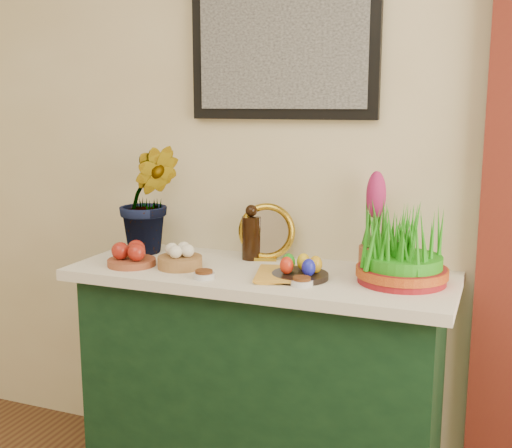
{
  "coord_description": "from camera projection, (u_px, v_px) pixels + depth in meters",
  "views": [
    {
      "loc": [
        0.88,
        -0.12,
        1.49
      ],
      "look_at": [
        0.06,
        1.95,
        1.07
      ],
      "focal_mm": 45.0,
      "sensor_mm": 36.0,
      "label": 1
    }
  ],
  "objects": [
    {
      "name": "spice_dish_right",
      "position": [
        302.0,
        282.0,
        2.15
      ],
      "size": [
        0.08,
        0.08,
        0.03
      ],
      "color": "silver",
      "rests_on": "tablecloth"
    },
    {
      "name": "apple_bowl",
      "position": [
        131.0,
        256.0,
        2.4
      ],
      "size": [
        0.21,
        0.21,
        0.09
      ],
      "color": "brown",
      "rests_on": "tablecloth"
    },
    {
      "name": "hyacinth_green",
      "position": [
        149.0,
        182.0,
        2.57
      ],
      "size": [
        0.38,
        0.36,
        0.58
      ],
      "primitive_type": "imported",
      "rotation": [
        0.0,
        0.0,
        0.51
      ],
      "color": "#2B7219",
      "rests_on": "tablecloth"
    },
    {
      "name": "hyacinth_pink",
      "position": [
        375.0,
        226.0,
        2.31
      ],
      "size": [
        0.11,
        0.11,
        0.36
      ],
      "color": "#955134",
      "rests_on": "tablecloth"
    },
    {
      "name": "spice_dish_left",
      "position": [
        204.0,
        275.0,
        2.23
      ],
      "size": [
        0.08,
        0.08,
        0.03
      ],
      "color": "silver",
      "rests_on": "tablecloth"
    },
    {
      "name": "sideboard",
      "position": [
        261.0,
        388.0,
        2.44
      ],
      "size": [
        1.3,
        0.45,
        0.85
      ],
      "primitive_type": "cube",
      "color": "#13351C",
      "rests_on": "ground"
    },
    {
      "name": "tablecloth",
      "position": [
        261.0,
        275.0,
        2.35
      ],
      "size": [
        1.4,
        0.55,
        0.04
      ],
      "primitive_type": "cube",
      "color": "white",
      "rests_on": "sideboard"
    },
    {
      "name": "egg_plate",
      "position": [
        300.0,
        270.0,
        2.23
      ],
      "size": [
        0.26,
        0.26,
        0.08
      ],
      "color": "black",
      "rests_on": "tablecloth"
    },
    {
      "name": "wheatgrass_sabzeh",
      "position": [
        403.0,
        251.0,
        2.16
      ],
      "size": [
        0.31,
        0.31,
        0.25
      ],
      "color": "maroon",
      "rests_on": "tablecloth"
    },
    {
      "name": "mirror",
      "position": [
        267.0,
        232.0,
        2.49
      ],
      "size": [
        0.23,
        0.11,
        0.22
      ],
      "color": "gold",
      "rests_on": "tablecloth"
    },
    {
      "name": "garlic_basket",
      "position": [
        180.0,
        258.0,
        2.37
      ],
      "size": [
        0.21,
        0.21,
        0.09
      ],
      "color": "#96653C",
      "rests_on": "tablecloth"
    },
    {
      "name": "book",
      "position": [
        256.0,
        273.0,
        2.25
      ],
      "size": [
        0.19,
        0.24,
        0.03
      ],
      "primitive_type": "imported",
      "rotation": [
        0.0,
        0.0,
        0.24
      ],
      "color": "gold",
      "rests_on": "tablecloth"
    },
    {
      "name": "vinegar_cruet",
      "position": [
        251.0,
        235.0,
        2.49
      ],
      "size": [
        0.07,
        0.07,
        0.22
      ],
      "color": "black",
      "rests_on": "tablecloth"
    }
  ]
}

